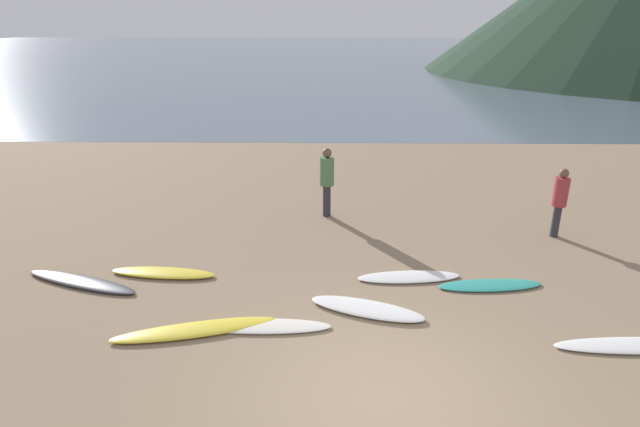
# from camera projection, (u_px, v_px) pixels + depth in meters

# --- Properties ---
(ground_plane) EXTENTS (120.00, 120.00, 0.20)m
(ground_plane) POSITION_uv_depth(u_px,v_px,m) (353.00, 182.00, 16.44)
(ground_plane) COLOR #8C7559
(ground_plane) RESTS_ON ground
(ocean_water) EXTENTS (140.00, 100.00, 0.01)m
(ocean_water) POSITION_uv_depth(u_px,v_px,m) (335.00, 54.00, 67.74)
(ocean_water) COLOR slate
(ocean_water) RESTS_ON ground
(surfboard_0) EXTENTS (2.51, 1.26, 0.08)m
(surfboard_0) POSITION_uv_depth(u_px,v_px,m) (81.00, 282.00, 10.03)
(surfboard_0) COLOR #333338
(surfboard_0) RESTS_ON ground
(surfboard_1) EXTENTS (2.13, 0.67, 0.09)m
(surfboard_1) POSITION_uv_depth(u_px,v_px,m) (163.00, 273.00, 10.37)
(surfboard_1) COLOR yellow
(surfboard_1) RESTS_ON ground
(surfboard_2) EXTENTS (2.68, 1.12, 0.09)m
(surfboard_2) POSITION_uv_depth(u_px,v_px,m) (195.00, 330.00, 8.50)
(surfboard_2) COLOR yellow
(surfboard_2) RESTS_ON ground
(surfboard_3) EXTENTS (2.29, 0.49, 0.06)m
(surfboard_3) POSITION_uv_depth(u_px,v_px,m) (262.00, 326.00, 8.63)
(surfboard_3) COLOR silver
(surfboard_3) RESTS_ON ground
(surfboard_4) EXTENTS (2.10, 1.21, 0.10)m
(surfboard_4) POSITION_uv_depth(u_px,v_px,m) (367.00, 309.00, 9.10)
(surfboard_4) COLOR white
(surfboard_4) RESTS_ON ground
(surfboard_5) EXTENTS (2.04, 0.69, 0.07)m
(surfboard_5) POSITION_uv_depth(u_px,v_px,m) (409.00, 277.00, 10.24)
(surfboard_5) COLOR white
(surfboard_5) RESTS_ON ground
(surfboard_6) EXTENTS (2.02, 0.67, 0.06)m
(surfboard_6) POSITION_uv_depth(u_px,v_px,m) (490.00, 285.00, 9.93)
(surfboard_6) COLOR teal
(surfboard_6) RESTS_ON ground
(person_0) EXTENTS (0.36, 0.36, 1.76)m
(person_0) POSITION_uv_depth(u_px,v_px,m) (327.00, 177.00, 13.07)
(person_0) COLOR #2D2D38
(person_0) RESTS_ON ground
(person_1) EXTENTS (0.33, 0.33, 1.62)m
(person_1) POSITION_uv_depth(u_px,v_px,m) (560.00, 197.00, 11.86)
(person_1) COLOR #2D2D38
(person_1) RESTS_ON ground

